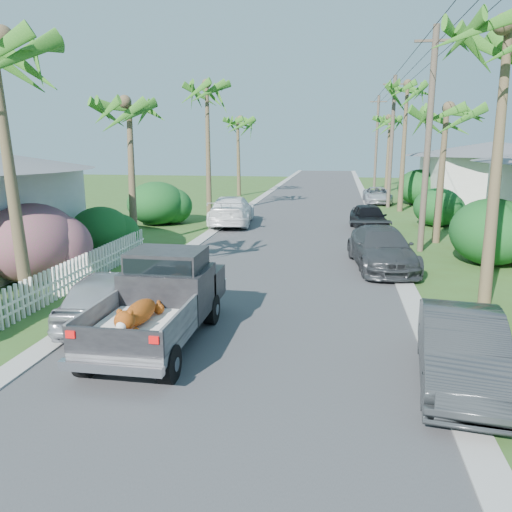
% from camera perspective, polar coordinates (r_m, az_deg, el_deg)
% --- Properties ---
extents(ground, '(120.00, 120.00, 0.00)m').
position_cam_1_polar(ground, '(9.98, -3.80, -14.10)').
color(ground, '#39551F').
rests_on(ground, ground).
extents(road, '(8.00, 100.00, 0.02)m').
position_cam_1_polar(road, '(34.02, 5.82, 5.14)').
color(road, '#38383A').
rests_on(road, ground).
extents(curb_left, '(0.60, 100.00, 0.06)m').
position_cam_1_polar(curb_left, '(34.55, -1.34, 5.36)').
color(curb_left, '#A5A39E').
rests_on(curb_left, ground).
extents(curb_right, '(0.60, 100.00, 0.06)m').
position_cam_1_polar(curb_right, '(34.02, 13.09, 4.91)').
color(curb_right, '#A5A39E').
rests_on(curb_right, ground).
extents(pickup_truck, '(1.98, 5.12, 2.06)m').
position_cam_1_polar(pickup_truck, '(11.90, -10.43, -4.53)').
color(pickup_truck, black).
rests_on(pickup_truck, ground).
extents(parked_car_rn, '(1.96, 4.35, 1.38)m').
position_cam_1_polar(parked_car_rn, '(10.33, 22.43, -9.93)').
color(parked_car_rn, '#2D3032').
rests_on(parked_car_rn, ground).
extents(parked_car_rm, '(2.64, 5.19, 1.44)m').
position_cam_1_polar(parked_car_rm, '(18.85, 14.16, 0.82)').
color(parked_car_rm, '#343639').
rests_on(parked_car_rm, ground).
extents(parked_car_rf, '(2.11, 4.20, 1.37)m').
position_cam_1_polar(parked_car_rf, '(26.75, 12.78, 4.27)').
color(parked_car_rf, black).
rests_on(parked_car_rf, ground).
extents(parked_car_rd, '(2.05, 4.34, 1.20)m').
position_cam_1_polar(parked_car_rd, '(39.30, 13.69, 6.74)').
color(parked_car_rd, silver).
rests_on(parked_car_rd, ground).
extents(parked_car_ln, '(2.07, 4.23, 1.39)m').
position_cam_1_polar(parked_car_ln, '(13.28, -16.45, -4.44)').
color(parked_car_ln, '#BABBC2').
rests_on(parked_car_ln, ground).
extents(parked_car_lf, '(2.77, 5.71, 1.60)m').
position_cam_1_polar(parked_car_lf, '(28.06, -2.80, 5.20)').
color(parked_car_lf, white).
rests_on(parked_car_lf, ground).
extents(palm_l_b, '(4.40, 4.40, 7.40)m').
position_cam_1_polar(palm_l_b, '(22.54, -14.46, 16.59)').
color(palm_l_b, brown).
rests_on(palm_l_b, ground).
extents(palm_l_c, '(4.40, 4.40, 9.20)m').
position_cam_1_polar(palm_l_c, '(31.88, -5.66, 18.88)').
color(palm_l_c, brown).
rests_on(palm_l_c, ground).
extents(palm_l_d, '(4.40, 4.40, 7.70)m').
position_cam_1_polar(palm_l_d, '(43.55, -2.06, 15.35)').
color(palm_l_d, brown).
rests_on(palm_l_d, ground).
extents(palm_r_a, '(4.40, 4.40, 8.70)m').
position_cam_1_polar(palm_r_a, '(15.52, 27.14, 22.30)').
color(palm_r_a, brown).
rests_on(palm_r_a, ground).
extents(palm_r_b, '(4.40, 4.40, 7.20)m').
position_cam_1_polar(palm_r_b, '(24.13, 20.95, 15.42)').
color(palm_r_b, brown).
rests_on(palm_r_b, ground).
extents(palm_r_c, '(4.40, 4.40, 9.40)m').
position_cam_1_polar(palm_r_c, '(35.08, 16.95, 18.17)').
color(palm_r_c, brown).
rests_on(palm_r_c, ground).
extents(palm_r_d, '(4.40, 4.40, 8.00)m').
position_cam_1_polar(palm_r_d, '(48.91, 15.08, 15.00)').
color(palm_r_d, brown).
rests_on(palm_r_d, ground).
extents(shrub_l_b, '(3.00, 3.30, 2.60)m').
position_cam_1_polar(shrub_l_b, '(17.96, -24.19, 1.38)').
color(shrub_l_b, '#B71A72').
rests_on(shrub_l_b, ground).
extents(shrub_l_c, '(2.40, 2.64, 2.00)m').
position_cam_1_polar(shrub_l_c, '(21.22, -17.32, 2.70)').
color(shrub_l_c, '#14471D').
rests_on(shrub_l_c, ground).
extents(shrub_l_d, '(3.20, 3.52, 2.40)m').
position_cam_1_polar(shrub_l_d, '(28.69, -11.32, 5.94)').
color(shrub_l_d, '#14471D').
rests_on(shrub_l_d, ground).
extents(shrub_r_b, '(3.00, 3.30, 2.50)m').
position_cam_1_polar(shrub_r_b, '(20.73, 25.30, 2.52)').
color(shrub_r_b, '#14471D').
rests_on(shrub_r_b, ground).
extents(shrub_r_c, '(2.60, 2.86, 2.10)m').
position_cam_1_polar(shrub_r_c, '(29.37, 20.04, 5.27)').
color(shrub_r_c, '#14471D').
rests_on(shrub_r_c, ground).
extents(shrub_r_d, '(3.20, 3.52, 2.60)m').
position_cam_1_polar(shrub_r_d, '(39.24, 18.19, 7.49)').
color(shrub_r_d, '#14471D').
rests_on(shrub_r_d, ground).
extents(picket_fence, '(0.10, 11.00, 1.00)m').
position_cam_1_polar(picket_fence, '(16.78, -19.73, -1.79)').
color(picket_fence, white).
rests_on(picket_fence, ground).
extents(house_right_far, '(9.00, 8.00, 4.60)m').
position_cam_1_polar(house_right_far, '(40.24, 25.39, 8.19)').
color(house_right_far, silver).
rests_on(house_right_far, ground).
extents(utility_pole_b, '(1.60, 0.26, 9.00)m').
position_cam_1_polar(utility_pole_b, '(21.94, 19.08, 12.36)').
color(utility_pole_b, brown).
rests_on(utility_pole_b, ground).
extents(utility_pole_c, '(1.60, 0.26, 9.00)m').
position_cam_1_polar(utility_pole_c, '(36.82, 15.24, 12.52)').
color(utility_pole_c, brown).
rests_on(utility_pole_c, ground).
extents(utility_pole_d, '(1.60, 0.26, 9.00)m').
position_cam_1_polar(utility_pole_d, '(51.77, 13.61, 12.56)').
color(utility_pole_d, brown).
rests_on(utility_pole_d, ground).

